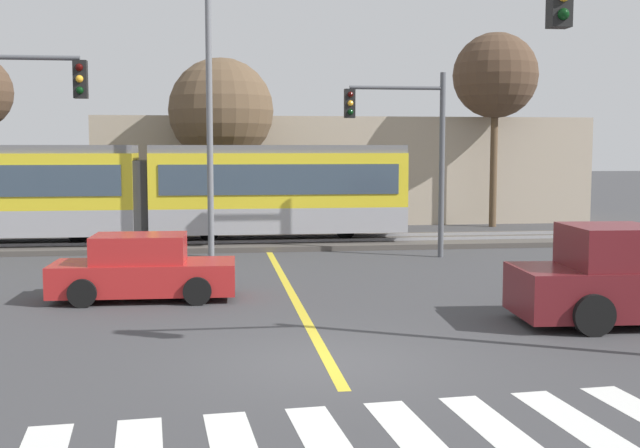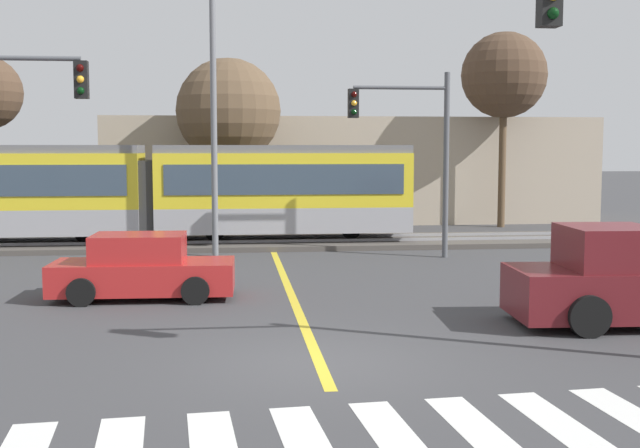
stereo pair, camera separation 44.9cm
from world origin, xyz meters
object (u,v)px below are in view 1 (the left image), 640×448
(traffic_light_far_right, at_px, (409,138))
(street_lamp_centre, at_px, (216,83))
(bare_tree_east, at_px, (495,76))
(sedan_crossing, at_px, (144,269))
(light_rail_tram, at_px, (143,190))
(bare_tree_west, at_px, (221,111))

(traffic_light_far_right, relative_size, street_lamp_centre, 0.60)
(bare_tree_east, bearing_deg, traffic_light_far_right, -123.44)
(sedan_crossing, xyz_separation_m, bare_tree_east, (14.01, 15.44, 5.94))
(light_rail_tram, height_order, street_lamp_centre, street_lamp_centre)
(sedan_crossing, bearing_deg, bare_tree_east, 47.79)
(sedan_crossing, bearing_deg, light_rail_tram, 94.62)
(traffic_light_far_right, xyz_separation_m, street_lamp_centre, (-6.06, 1.07, 1.72))
(sedan_crossing, relative_size, street_lamp_centre, 0.43)
(light_rail_tram, xyz_separation_m, bare_tree_west, (2.81, 4.86, 2.98))
(light_rail_tram, distance_m, bare_tree_west, 6.35)
(sedan_crossing, relative_size, bare_tree_west, 0.59)
(sedan_crossing, bearing_deg, bare_tree_west, 82.26)
(light_rail_tram, distance_m, street_lamp_centre, 5.16)
(bare_tree_west, bearing_deg, street_lamp_centre, -91.86)
(traffic_light_far_right, distance_m, bare_tree_east, 11.56)
(traffic_light_far_right, relative_size, bare_tree_west, 0.82)
(sedan_crossing, distance_m, bare_tree_east, 21.68)
(traffic_light_far_right, bearing_deg, bare_tree_west, 123.74)
(sedan_crossing, relative_size, bare_tree_east, 0.50)
(light_rail_tram, bearing_deg, sedan_crossing, -85.38)
(sedan_crossing, height_order, bare_tree_west, bare_tree_west)
(light_rail_tram, distance_m, bare_tree_east, 16.45)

